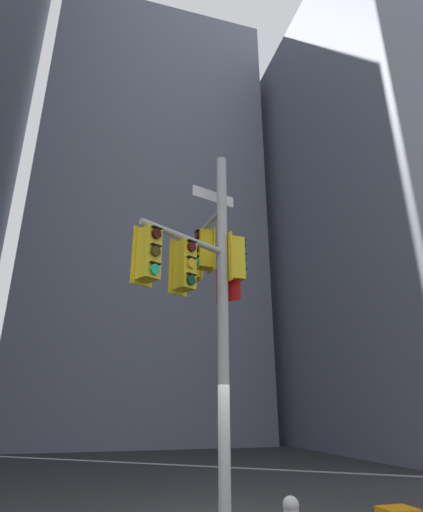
{
  "coord_description": "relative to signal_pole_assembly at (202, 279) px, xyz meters",
  "views": [
    {
      "loc": [
        -2.58,
        -8.12,
        2.05
      ],
      "look_at": [
        -0.2,
        0.2,
        5.31
      ],
      "focal_mm": 28.52,
      "sensor_mm": 36.0,
      "label": 1
    }
  ],
  "objects": [
    {
      "name": "building_mid_block",
      "position": [
        0.81,
        22.74,
        11.4
      ],
      "size": [
        15.53,
        15.53,
        32.48
      ],
      "primitive_type": "cube",
      "color": "slate",
      "rests_on": "ground"
    },
    {
      "name": "building_tower_right",
      "position": [
        17.13,
        10.53,
        9.39
      ],
      "size": [
        15.59,
        15.59,
        28.47
      ],
      "primitive_type": "cube",
      "color": "slate",
      "rests_on": "ground"
    },
    {
      "name": "signal_pole_assembly",
      "position": [
        0.0,
        0.0,
        0.0
      ],
      "size": [
        2.64,
        4.44,
        7.79
      ],
      "color": "#B2B2B5",
      "rests_on": "ground"
    }
  ]
}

